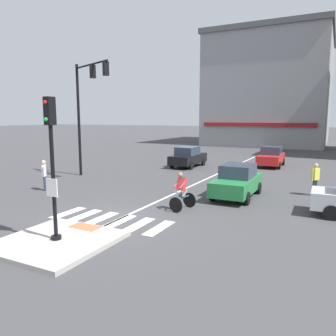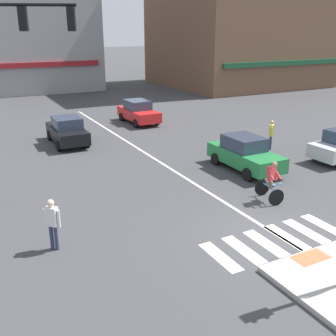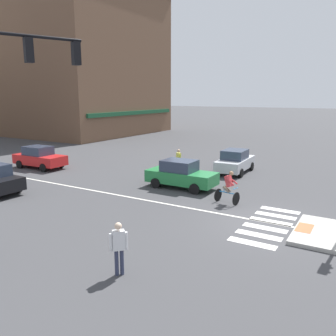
% 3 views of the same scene
% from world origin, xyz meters
% --- Properties ---
extents(ground_plane, '(300.00, 300.00, 0.00)m').
position_xyz_m(ground_plane, '(0.00, 0.00, 0.00)').
color(ground_plane, '#3D3D3F').
extents(traffic_island, '(3.36, 3.42, 0.15)m').
position_xyz_m(traffic_island, '(0.00, -2.84, 0.07)').
color(traffic_island, '#A3A099').
rests_on(traffic_island, ground).
extents(tactile_pad_front, '(1.10, 0.60, 0.01)m').
position_xyz_m(tactile_pad_front, '(0.00, -1.48, 0.15)').
color(tactile_pad_front, '#DB5B38').
rests_on(tactile_pad_front, traffic_island).
extents(signal_pole, '(0.44, 0.38, 4.42)m').
position_xyz_m(signal_pole, '(0.00, -2.85, 2.82)').
color(signal_pole, black).
rests_on(signal_pole, traffic_island).
extents(crosswalk_stripe_a, '(0.44, 1.80, 0.01)m').
position_xyz_m(crosswalk_stripe_a, '(-2.18, -0.03, 0.00)').
color(crosswalk_stripe_a, silver).
rests_on(crosswalk_stripe_a, ground).
extents(crosswalk_stripe_b, '(0.44, 1.80, 0.01)m').
position_xyz_m(crosswalk_stripe_b, '(-1.31, -0.03, 0.00)').
color(crosswalk_stripe_b, silver).
rests_on(crosswalk_stripe_b, ground).
extents(crosswalk_stripe_c, '(0.44, 1.80, 0.01)m').
position_xyz_m(crosswalk_stripe_c, '(-0.44, -0.03, 0.00)').
color(crosswalk_stripe_c, silver).
rests_on(crosswalk_stripe_c, ground).
extents(crosswalk_stripe_d, '(0.44, 1.80, 0.01)m').
position_xyz_m(crosswalk_stripe_d, '(0.44, -0.03, 0.00)').
color(crosswalk_stripe_d, silver).
rests_on(crosswalk_stripe_d, ground).
extents(crosswalk_stripe_e, '(0.44, 1.80, 0.01)m').
position_xyz_m(crosswalk_stripe_e, '(1.31, -0.03, 0.00)').
color(crosswalk_stripe_e, silver).
rests_on(crosswalk_stripe_e, ground).
extents(crosswalk_stripe_f, '(0.44, 1.80, 0.01)m').
position_xyz_m(crosswalk_stripe_f, '(2.18, -0.03, 0.00)').
color(crosswalk_stripe_f, silver).
rests_on(crosswalk_stripe_f, ground).
extents(lane_centre_line, '(0.14, 28.00, 0.01)m').
position_xyz_m(lane_centre_line, '(0.25, 10.00, 0.00)').
color(lane_centre_line, silver).
rests_on(lane_centre_line, ground).
extents(traffic_light_mast, '(3.85, 1.80, 7.49)m').
position_xyz_m(traffic_light_mast, '(-7.05, 7.02, 5.08)').
color(traffic_light_mast, black).
rests_on(traffic_light_mast, ground).
extents(building_corner_left, '(16.77, 19.63, 16.07)m').
position_xyz_m(building_corner_left, '(-1.88, 43.94, 8.05)').
color(building_corner_left, gray).
rests_on(building_corner_left, ground).
extents(car_red_eastbound_distant, '(1.91, 4.13, 1.64)m').
position_xyz_m(car_red_eastbound_distant, '(2.96, 17.82, 0.81)').
color(car_red_eastbound_distant, red).
rests_on(car_red_eastbound_distant, ground).
extents(car_black_westbound_distant, '(1.89, 4.12, 1.64)m').
position_xyz_m(car_black_westbound_distant, '(-3.05, 14.54, 0.81)').
color(car_black_westbound_distant, black).
rests_on(car_black_westbound_distant, ground).
extents(car_green_eastbound_mid, '(1.86, 4.11, 1.64)m').
position_xyz_m(car_green_eastbound_mid, '(3.37, 5.99, 0.81)').
color(car_green_eastbound_mid, '#237A3D').
rests_on(car_green_eastbound_mid, ground).
extents(cyclist, '(0.84, 1.19, 1.68)m').
position_xyz_m(cyclist, '(1.92, 2.49, 0.87)').
color(cyclist, black).
rests_on(cyclist, ground).
extents(pedestrian_at_curb_left, '(0.42, 0.41, 1.67)m').
position_xyz_m(pedestrian_at_curb_left, '(-6.47, 2.72, 0.98)').
color(pedestrian_at_curb_left, '#2D334C').
rests_on(pedestrian_at_curb_left, ground).
extents(pedestrian_waiting_far_side, '(0.39, 0.47, 1.67)m').
position_xyz_m(pedestrian_waiting_far_side, '(6.84, 8.08, 0.98)').
color(pedestrian_waiting_far_side, '#2D334C').
rests_on(pedestrian_waiting_far_side, ground).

